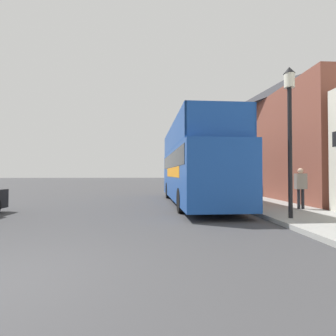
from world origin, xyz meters
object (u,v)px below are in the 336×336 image
lamp_post_second (220,149)px  pedestrian_third (301,184)px  lamp_post_nearest (290,114)px  tour_bus (194,169)px  parked_car_ahead_of_bus (184,184)px

lamp_post_second → pedestrian_third: bearing=-77.9°
lamp_post_nearest → lamp_post_second: (0.05, 8.88, -0.27)m
lamp_post_second → tour_bus: bearing=-122.2°
parked_car_ahead_of_bus → lamp_post_second: size_ratio=1.01×
parked_car_ahead_of_bus → lamp_post_nearest: bearing=-82.4°
lamp_post_nearest → pedestrian_third: bearing=53.3°
pedestrian_third → lamp_post_nearest: (-1.52, -2.04, 2.33)m
tour_bus → parked_car_ahead_of_bus: size_ratio=2.34×
parked_car_ahead_of_bus → pedestrian_third: size_ratio=2.74×
pedestrian_third → lamp_post_second: 7.29m
tour_bus → lamp_post_second: lamp_post_second is taller
tour_bus → lamp_post_second: size_ratio=2.37×
tour_bus → lamp_post_second: (2.27, 3.61, 1.42)m
tour_bus → pedestrian_third: (3.74, -3.23, -0.64)m
parked_car_ahead_of_bus → lamp_post_second: lamp_post_second is taller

